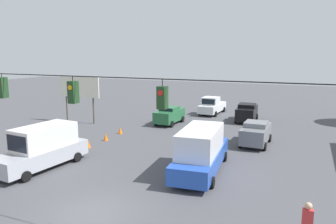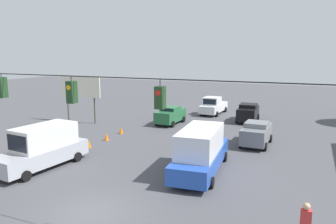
# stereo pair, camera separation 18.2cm
# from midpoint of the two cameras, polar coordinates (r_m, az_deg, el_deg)

# --- Properties ---
(ground_plane) EXTENTS (140.00, 140.00, 0.00)m
(ground_plane) POSITION_cam_midpoint_polar(r_m,az_deg,el_deg) (16.24, -13.53, -16.66)
(ground_plane) COLOR #47474C
(overhead_signal_span) EXTENTS (21.19, 0.38, 7.15)m
(overhead_signal_span) POSITION_cam_midpoint_polar(r_m,az_deg,el_deg) (14.21, -16.47, -1.85)
(overhead_signal_span) COLOR slate
(overhead_signal_span) RESTS_ON ground_plane
(box_truck_silver_parked_shoulder) EXTENTS (2.80, 6.44, 2.72)m
(box_truck_silver_parked_shoulder) POSITION_cam_midpoint_polar(r_m,az_deg,el_deg) (22.53, -21.21, -5.74)
(box_truck_silver_parked_shoulder) COLOR #A8AAB2
(box_truck_silver_parked_shoulder) RESTS_ON ground_plane
(sedan_grey_oncoming_far) EXTENTS (2.16, 4.31, 1.88)m
(sedan_grey_oncoming_far) POSITION_cam_midpoint_polar(r_m,az_deg,el_deg) (27.19, 14.85, -3.52)
(sedan_grey_oncoming_far) COLOR slate
(sedan_grey_oncoming_far) RESTS_ON ground_plane
(sedan_green_withflow_far) EXTENTS (2.12, 4.30, 1.82)m
(sedan_green_withflow_far) POSITION_cam_midpoint_polar(r_m,az_deg,el_deg) (34.08, 0.11, -0.51)
(sedan_green_withflow_far) COLOR #236038
(sedan_green_withflow_far) RESTS_ON ground_plane
(sedan_black_oncoming_deep) EXTENTS (2.23, 4.50, 1.93)m
(sedan_black_oncoming_deep) POSITION_cam_midpoint_polar(r_m,az_deg,el_deg) (36.34, 13.43, -0.03)
(sedan_black_oncoming_deep) COLOR black
(sedan_black_oncoming_deep) RESTS_ON ground_plane
(box_truck_blue_crossing_near) EXTENTS (2.97, 7.57, 2.81)m
(box_truck_blue_crossing_near) POSITION_cam_midpoint_polar(r_m,az_deg,el_deg) (20.32, 5.51, -6.66)
(box_truck_blue_crossing_near) COLOR #234CB2
(box_truck_blue_crossing_near) RESTS_ON ground_plane
(pickup_truck_white_withflow_deep) EXTENTS (2.35, 5.45, 2.12)m
(pickup_truck_white_withflow_deep) POSITION_cam_midpoint_polar(r_m,az_deg,el_deg) (40.14, 7.52, 1.06)
(pickup_truck_white_withflow_deep) COLOR silver
(pickup_truck_white_withflow_deep) RESTS_ON ground_plane
(traffic_cone_nearest) EXTENTS (0.38, 0.38, 0.65)m
(traffic_cone_nearest) POSITION_cam_midpoint_polar(r_m,az_deg,el_deg) (22.85, -21.60, -8.23)
(traffic_cone_nearest) COLOR orange
(traffic_cone_nearest) RESTS_ON ground_plane
(traffic_cone_second) EXTENTS (0.38, 0.38, 0.65)m
(traffic_cone_second) POSITION_cam_midpoint_polar(r_m,az_deg,el_deg) (24.49, -17.52, -6.77)
(traffic_cone_second) COLOR orange
(traffic_cone_second) RESTS_ON ground_plane
(traffic_cone_third) EXTENTS (0.38, 0.38, 0.65)m
(traffic_cone_third) POSITION_cam_midpoint_polar(r_m,az_deg,el_deg) (26.36, -13.94, -5.39)
(traffic_cone_third) COLOR orange
(traffic_cone_third) RESTS_ON ground_plane
(traffic_cone_fourth) EXTENTS (0.38, 0.38, 0.65)m
(traffic_cone_fourth) POSITION_cam_midpoint_polar(r_m,az_deg,el_deg) (28.22, -10.97, -4.25)
(traffic_cone_fourth) COLOR orange
(traffic_cone_fourth) RESTS_ON ground_plane
(traffic_cone_fifth) EXTENTS (0.38, 0.38, 0.65)m
(traffic_cone_fifth) POSITION_cam_midpoint_polar(r_m,az_deg,el_deg) (30.33, -8.50, -3.17)
(traffic_cone_fifth) COLOR orange
(traffic_cone_fifth) RESTS_ON ground_plane
(roadside_billboard) EXTENTS (4.98, 0.16, 4.90)m
(roadside_billboard) POSITION_cam_midpoint_polar(r_m,az_deg,el_deg) (35.83, -15.37, 3.88)
(roadside_billboard) COLOR #4C473D
(roadside_billboard) RESTS_ON ground_plane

